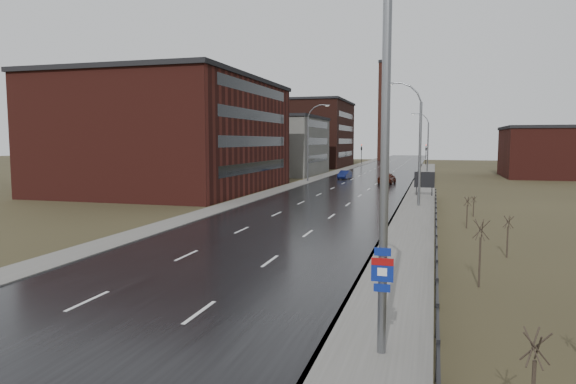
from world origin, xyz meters
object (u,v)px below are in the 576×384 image
Objects in this scene: car_near at (345,175)px; car_far at (387,178)px; billboard at (424,180)px; streetlight_main at (373,140)px.

car_near is 10.36m from car_far.
billboard is 16.78m from car_far.
billboard is at bearing -56.05° from car_near.
streetlight_main is 43.19m from billboard.
billboard is 0.68× the size of car_near.
streetlight_main is at bearing 100.97° from car_far.
streetlight_main reaches higher than billboard.
billboard reaches higher than car_far.
car_near is at bearing 100.25° from streetlight_main.
car_far is (7.26, -7.39, 0.15)m from car_near.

